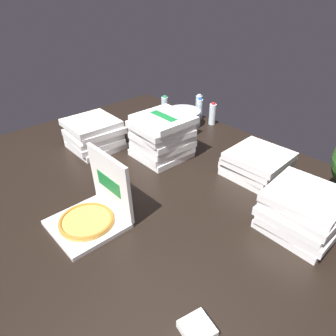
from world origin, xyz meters
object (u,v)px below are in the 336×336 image
water_bottle_4 (199,109)px  napkin_pile (197,329)px  pizza_stack_left_far (303,212)px  pizza_stack_center_near (257,164)px  open_pizza_box (94,211)px  water_bottle_0 (212,114)px  water_bottle_1 (191,125)px  water_bottle_5 (180,126)px  pizza_stack_right_mid (162,136)px  water_bottle_2 (165,107)px  ice_bucket (183,118)px  water_bottle_3 (199,105)px  pizza_stack_left_mid (94,134)px

water_bottle_4 → napkin_pile: water_bottle_4 is taller
pizza_stack_left_far → pizza_stack_center_near: (-0.48, 0.28, -0.02)m
open_pizza_box → water_bottle_0: size_ratio=1.90×
open_pizza_box → napkin_pile: size_ratio=3.30×
water_bottle_1 → water_bottle_5: 0.10m
pizza_stack_right_mid → pizza_stack_left_far: size_ratio=1.02×
water_bottle_2 → water_bottle_4: 0.35m
open_pizza_box → water_bottle_1: (-0.42, 1.23, 0.02)m
water_bottle_1 → ice_bucket: bearing=151.5°
pizza_stack_right_mid → water_bottle_4: (-0.31, 0.77, -0.07)m
open_pizza_box → water_bottle_4: (-0.64, 1.58, 0.02)m
water_bottle_3 → water_bottle_5: bearing=-64.5°
pizza_stack_left_far → pizza_stack_center_near: pizza_stack_left_far is taller
water_bottle_2 → water_bottle_3: 0.35m
pizza_stack_right_mid → water_bottle_3: (-0.39, 0.84, -0.07)m
pizza_stack_left_mid → ice_bucket: bearing=79.2°
open_pizza_box → water_bottle_4: open_pizza_box is taller
water_bottle_0 → water_bottle_5: same height
ice_bucket → napkin_pile: ice_bucket is taller
open_pizza_box → ice_bucket: open_pizza_box is taller
pizza_stack_left_far → water_bottle_3: 1.74m
open_pizza_box → napkin_pile: 0.86m
pizza_stack_right_mid → pizza_stack_center_near: bearing=24.6°
pizza_stack_center_near → napkin_pile: size_ratio=3.37×
pizza_stack_left_far → ice_bucket: pizza_stack_left_far is taller
pizza_stack_center_near → water_bottle_5: 0.82m
water_bottle_0 → napkin_pile: size_ratio=1.74×
open_pizza_box → water_bottle_3: open_pizza_box is taller
water_bottle_3 → water_bottle_4: same height
pizza_stack_left_mid → water_bottle_5: (0.33, 0.67, -0.02)m
ice_bucket → water_bottle_4: water_bottle_4 is taller
water_bottle_0 → ice_bucket: bearing=-128.7°
pizza_stack_left_far → water_bottle_0: (-1.29, 0.74, -0.02)m
water_bottle_0 → water_bottle_2: 0.50m
pizza_stack_left_mid → pizza_stack_right_mid: bearing=33.5°
ice_bucket → open_pizza_box: bearing=-64.7°
water_bottle_0 → water_bottle_1: (0.05, -0.34, 0.00)m
pizza_stack_left_far → napkin_pile: bearing=-88.3°
water_bottle_2 → pizza_stack_left_far: bearing=-17.0°
napkin_pile → open_pizza_box: bearing=177.1°
water_bottle_5 → napkin_pile: water_bottle_5 is taller
pizza_stack_right_mid → water_bottle_3: pizza_stack_right_mid is taller
pizza_stack_left_mid → pizza_stack_left_far: size_ratio=1.02×
open_pizza_box → water_bottle_1: open_pizza_box is taller
pizza_stack_right_mid → open_pizza_box: bearing=-68.2°
pizza_stack_left_far → napkin_pile: size_ratio=3.42×
water_bottle_3 → napkin_pile: bearing=-47.2°
pizza_stack_right_mid → water_bottle_3: bearing=114.8°
water_bottle_1 → water_bottle_4: (-0.22, 0.34, 0.00)m
ice_bucket → water_bottle_5: 0.26m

